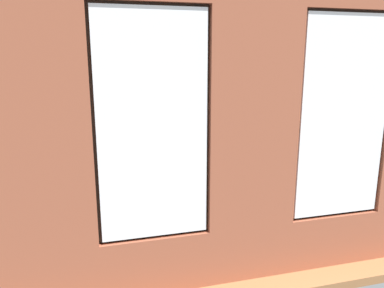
# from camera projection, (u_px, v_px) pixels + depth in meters

# --- Properties ---
(ground_plane) EXTENTS (6.92, 6.05, 0.10)m
(ground_plane) POSITION_uv_depth(u_px,v_px,m) (187.00, 194.00, 6.54)
(ground_plane) COLOR #99663D
(brick_wall_with_windows) EXTENTS (6.32, 0.30, 3.07)m
(brick_wall_with_windows) POSITION_uv_depth(u_px,v_px,m) (253.00, 140.00, 3.70)
(brick_wall_with_windows) COLOR #9E5138
(brick_wall_with_windows) RESTS_ON ground_plane
(couch_by_window) EXTENTS (1.92, 0.87, 0.80)m
(couch_by_window) POSITION_uv_depth(u_px,v_px,m) (211.00, 224.00, 4.52)
(couch_by_window) COLOR black
(couch_by_window) RESTS_ON ground_plane
(couch_left) EXTENTS (1.03, 2.12, 0.80)m
(couch_left) POSITION_uv_depth(u_px,v_px,m) (309.00, 162.00, 7.17)
(couch_left) COLOR black
(couch_left) RESTS_ON ground_plane
(coffee_table) EXTENTS (1.38, 0.78, 0.43)m
(coffee_table) POSITION_uv_depth(u_px,v_px,m) (179.00, 166.00, 6.78)
(coffee_table) COLOR olive
(coffee_table) RESTS_ON ground_plane
(cup_ceramic) EXTENTS (0.08, 0.08, 0.10)m
(cup_ceramic) POSITION_uv_depth(u_px,v_px,m) (179.00, 160.00, 6.75)
(cup_ceramic) COLOR #B23D38
(cup_ceramic) RESTS_ON coffee_table
(candle_jar) EXTENTS (0.08, 0.08, 0.11)m
(candle_jar) POSITION_uv_depth(u_px,v_px,m) (186.00, 161.00, 6.67)
(candle_jar) COLOR #B7333D
(candle_jar) RESTS_ON coffee_table
(remote_black) EXTENTS (0.10, 0.18, 0.02)m
(remote_black) POSITION_uv_depth(u_px,v_px,m) (169.00, 162.00, 6.81)
(remote_black) COLOR black
(remote_black) RESTS_ON coffee_table
(media_console) EXTENTS (1.28, 0.42, 0.52)m
(media_console) POSITION_uv_depth(u_px,v_px,m) (12.00, 188.00, 5.93)
(media_console) COLOR black
(media_console) RESTS_ON ground_plane
(tv_flatscreen) EXTENTS (1.19, 0.20, 0.77)m
(tv_flatscreen) POSITION_uv_depth(u_px,v_px,m) (8.00, 149.00, 5.79)
(tv_flatscreen) COLOR black
(tv_flatscreen) RESTS_ON media_console
(potted_plant_near_tv) EXTENTS (0.59, 0.59, 0.79)m
(potted_plant_near_tv) POSITION_uv_depth(u_px,v_px,m) (40.00, 194.00, 4.99)
(potted_plant_near_tv) COLOR brown
(potted_plant_near_tv) RESTS_ON ground_plane
(potted_plant_mid_room_small) EXTENTS (0.40, 0.40, 0.68)m
(potted_plant_mid_room_small) POSITION_uv_depth(u_px,v_px,m) (227.00, 155.00, 7.15)
(potted_plant_mid_room_small) COLOR brown
(potted_plant_mid_room_small) RESTS_ON ground_plane
(potted_plant_by_left_couch) EXTENTS (0.32, 0.32, 0.57)m
(potted_plant_by_left_couch) POSITION_uv_depth(u_px,v_px,m) (257.00, 143.00, 8.45)
(potted_plant_by_left_couch) COLOR #9E5638
(potted_plant_by_left_couch) RESTS_ON ground_plane
(potted_plant_between_couches) EXTENTS (0.96, 1.09, 1.22)m
(potted_plant_between_couches) POSITION_uv_depth(u_px,v_px,m) (314.00, 188.00, 4.87)
(potted_plant_between_couches) COLOR gray
(potted_plant_between_couches) RESTS_ON ground_plane
(potted_plant_beside_window_right) EXTENTS (0.88, 0.93, 1.29)m
(potted_plant_beside_window_right) POSITION_uv_depth(u_px,v_px,m) (99.00, 204.00, 4.00)
(potted_plant_beside_window_right) COLOR brown
(potted_plant_beside_window_right) RESTS_ON ground_plane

